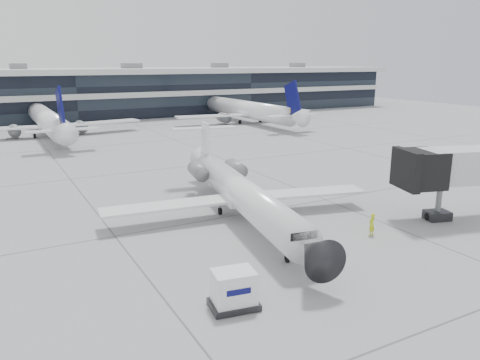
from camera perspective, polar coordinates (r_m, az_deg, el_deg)
ground at (r=39.87m, az=-0.91°, el=-4.40°), size 220.00×220.00×0.00m
terminal at (r=117.07m, az=-20.16°, el=9.58°), size 170.00×22.00×10.00m
bg_jet_center at (r=89.91m, az=-22.26°, el=5.03°), size 32.00×40.00×9.60m
bg_jet_right at (r=102.19m, az=0.69°, el=7.07°), size 32.00×40.00×9.60m
regional_jet at (r=39.06m, az=-0.04°, el=-1.34°), size 22.82×28.45×6.59m
ramp_worker at (r=36.70m, az=15.75°, el=-5.21°), size 0.72×0.57×1.72m
cargo_uld at (r=25.37m, az=-0.77°, el=-13.24°), size 2.78×2.23×2.06m
traffic_cone at (r=42.50m, az=-5.66°, el=-2.95°), size 0.35×0.35×0.49m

